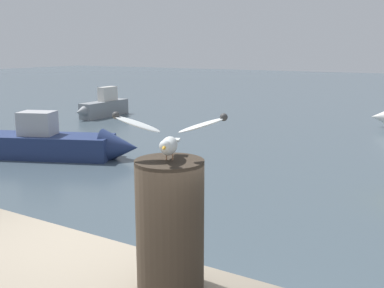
# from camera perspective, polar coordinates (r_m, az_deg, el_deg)

# --- Properties ---
(mooring_post) EXTENTS (0.40, 0.40, 0.80)m
(mooring_post) POSITION_cam_1_polar(r_m,az_deg,el_deg) (2.73, -2.77, -10.20)
(mooring_post) COLOR #382D23
(mooring_post) RESTS_ON harbor_quay
(seagull) EXTENTS (0.63, 0.39, 0.27)m
(seagull) POSITION_cam_1_polar(r_m,az_deg,el_deg) (2.57, -2.90, 0.84)
(seagull) COLOR tan
(seagull) RESTS_ON mooring_post
(boat_navy) EXTENTS (4.88, 2.91, 1.50)m
(boat_navy) POSITION_cam_1_polar(r_m,az_deg,el_deg) (13.85, -15.94, 0.01)
(boat_navy) COLOR navy
(boat_navy) RESTS_ON ground_plane
(boat_grey) EXTENTS (0.73, 3.22, 1.37)m
(boat_grey) POSITION_cam_1_polar(r_m,az_deg,el_deg) (21.74, -11.14, 4.55)
(boat_grey) COLOR gray
(boat_grey) RESTS_ON ground_plane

